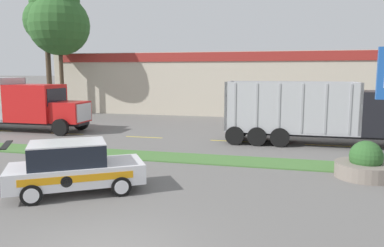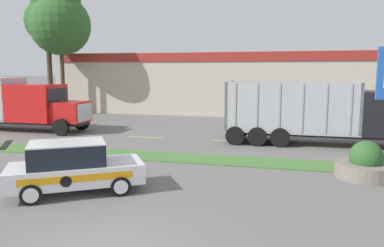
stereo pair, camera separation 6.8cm
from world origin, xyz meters
The scene contains 12 objects.
grass_verge centered at (0.00, 9.58, 0.03)m, with size 120.00×1.87×0.06m, color #477538.
centre_line_2 centered at (-10.02, 14.51, 0.00)m, with size 2.40×0.14×0.01m, color yellow.
centre_line_3 centered at (-4.62, 14.51, 0.00)m, with size 2.40×0.14×0.01m, color yellow.
centre_line_4 centered at (0.78, 14.51, 0.00)m, with size 2.40×0.14×0.01m, color yellow.
centre_line_5 centered at (6.18, 14.51, 0.00)m, with size 2.40×0.14×0.01m, color yellow.
dump_truck_mid centered at (-13.89, 14.94, 1.70)m, with size 12.21×2.77×3.62m.
dump_truck_trail centered at (7.72, 14.65, 1.60)m, with size 12.37×2.68×3.48m.
rally_car centered at (-2.99, 3.92, 0.88)m, with size 4.68×3.90×1.77m.
stone_planter centered at (6.90, 8.26, 0.49)m, with size 2.25×2.25×1.43m.
store_building_backdrop centered at (-0.82, 32.04, 2.89)m, with size 35.45×12.10×5.78m.
tree_behind_left centered at (-16.41, 24.00, 8.78)m, with size 5.48×5.48×12.35m.
tree_behind_centre centered at (-17.69, 23.93, 8.95)m, with size 4.04×4.04×11.66m.
Camera 2 is at (3.90, -6.93, 4.05)m, focal length 35.00 mm.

